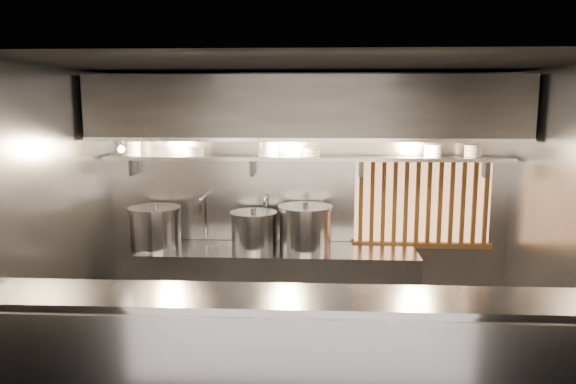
# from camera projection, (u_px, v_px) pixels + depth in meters

# --- Properties ---
(floor) EXTENTS (4.50, 4.50, 0.00)m
(floor) POSITION_uv_depth(u_px,v_px,m) (302.00, 378.00, 5.11)
(floor) COLOR black
(floor) RESTS_ON ground
(ceiling) EXTENTS (4.50, 4.50, 0.00)m
(ceiling) POSITION_uv_depth(u_px,v_px,m) (303.00, 64.00, 4.66)
(ceiling) COLOR black
(ceiling) RESTS_ON wall_back
(wall_back) EXTENTS (4.50, 0.00, 4.50)m
(wall_back) POSITION_uv_depth(u_px,v_px,m) (306.00, 199.00, 6.36)
(wall_back) COLOR gray
(wall_back) RESTS_ON floor
(wall_left) EXTENTS (0.00, 3.00, 3.00)m
(wall_left) POSITION_uv_depth(u_px,v_px,m) (51.00, 225.00, 5.00)
(wall_left) COLOR gray
(wall_left) RESTS_ON floor
(wall_right) EXTENTS (0.00, 3.00, 3.00)m
(wall_right) POSITION_uv_depth(u_px,v_px,m) (567.00, 232.00, 4.76)
(wall_right) COLOR gray
(wall_right) RESTS_ON floor
(serving_counter) EXTENTS (4.50, 0.56, 1.13)m
(serving_counter) POSITION_uv_depth(u_px,v_px,m) (298.00, 370.00, 4.08)
(serving_counter) COLOR #9D9DA2
(serving_counter) RESTS_ON floor
(cooking_bench) EXTENTS (3.00, 0.70, 0.90)m
(cooking_bench) POSITION_uv_depth(u_px,v_px,m) (278.00, 289.00, 6.17)
(cooking_bench) COLOR #9D9DA2
(cooking_bench) RESTS_ON floor
(bowl_shelf) EXTENTS (4.40, 0.34, 0.04)m
(bowl_shelf) POSITION_uv_depth(u_px,v_px,m) (306.00, 158.00, 6.11)
(bowl_shelf) COLOR #9D9DA2
(bowl_shelf) RESTS_ON wall_back
(exhaust_hood) EXTENTS (4.40, 0.81, 0.65)m
(exhaust_hood) POSITION_uv_depth(u_px,v_px,m) (306.00, 108.00, 5.80)
(exhaust_hood) COLOR #2D2D30
(exhaust_hood) RESTS_ON ceiling
(wood_screen) EXTENTS (1.56, 0.09, 1.04)m
(wood_screen) POSITION_uv_depth(u_px,v_px,m) (423.00, 202.00, 6.25)
(wood_screen) COLOR #F8AA6F
(wood_screen) RESTS_ON wall_back
(faucet_left) EXTENTS (0.04, 0.30, 0.50)m
(faucet_left) POSITION_uv_depth(u_px,v_px,m) (204.00, 208.00, 6.31)
(faucet_left) COLOR silver
(faucet_left) RESTS_ON wall_back
(faucet_right) EXTENTS (0.04, 0.30, 0.50)m
(faucet_right) POSITION_uv_depth(u_px,v_px,m) (266.00, 208.00, 6.27)
(faucet_right) COLOR silver
(faucet_right) RESTS_ON wall_back
(heat_lamp) EXTENTS (0.25, 0.35, 0.20)m
(heat_lamp) POSITION_uv_depth(u_px,v_px,m) (119.00, 143.00, 5.71)
(heat_lamp) COLOR #9D9DA2
(heat_lamp) RESTS_ON exhaust_hood
(pendant_bulb) EXTENTS (0.09, 0.09, 0.19)m
(pendant_bulb) POSITION_uv_depth(u_px,v_px,m) (297.00, 152.00, 5.98)
(pendant_bulb) COLOR #2D2D30
(pendant_bulb) RESTS_ON exhaust_hood
(stock_pot_left) EXTENTS (0.73, 0.73, 0.50)m
(stock_pot_left) POSITION_uv_depth(u_px,v_px,m) (156.00, 227.00, 6.13)
(stock_pot_left) COLOR #9D9DA2
(stock_pot_left) RESTS_ON cooking_bench
(stock_pot_mid) EXTENTS (0.60, 0.60, 0.45)m
(stock_pot_mid) POSITION_uv_depth(u_px,v_px,m) (254.00, 230.00, 6.11)
(stock_pot_mid) COLOR #9D9DA2
(stock_pot_mid) RESTS_ON cooking_bench
(stock_pot_right) EXTENTS (0.68, 0.68, 0.52)m
(stock_pot_right) POSITION_uv_depth(u_px,v_px,m) (305.00, 227.00, 6.08)
(stock_pot_right) COLOR #9D9DA2
(stock_pot_right) RESTS_ON cooking_bench
(bowl_stack_0) EXTENTS (0.22, 0.22, 0.17)m
(bowl_stack_0) POSITION_uv_depth(u_px,v_px,m) (131.00, 148.00, 6.19)
(bowl_stack_0) COLOR white
(bowl_stack_0) RESTS_ON bowl_shelf
(bowl_stack_1) EXTENTS (0.24, 0.24, 0.09)m
(bowl_stack_1) POSITION_uv_depth(u_px,v_px,m) (194.00, 151.00, 6.16)
(bowl_stack_1) COLOR white
(bowl_stack_1) RESTS_ON bowl_shelf
(bowl_stack_2) EXTENTS (0.23, 0.23, 0.17)m
(bowl_stack_2) POSITION_uv_depth(u_px,v_px,m) (268.00, 148.00, 6.11)
(bowl_stack_2) COLOR white
(bowl_stack_2) RESTS_ON bowl_shelf
(bowl_stack_3) EXTENTS (0.20, 0.20, 0.09)m
(bowl_stack_3) POSITION_uv_depth(u_px,v_px,m) (311.00, 152.00, 6.09)
(bowl_stack_3) COLOR white
(bowl_stack_3) RESTS_ON bowl_shelf
(bowl_stack_4) EXTENTS (0.20, 0.20, 0.13)m
(bowl_stack_4) POSITION_uv_depth(u_px,v_px,m) (433.00, 151.00, 6.02)
(bowl_stack_4) COLOR white
(bowl_stack_4) RESTS_ON bowl_shelf
(bowl_stack_5) EXTENTS (0.21, 0.21, 0.13)m
(bowl_stack_5) POSITION_uv_depth(u_px,v_px,m) (473.00, 151.00, 6.00)
(bowl_stack_5) COLOR white
(bowl_stack_5) RESTS_ON bowl_shelf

